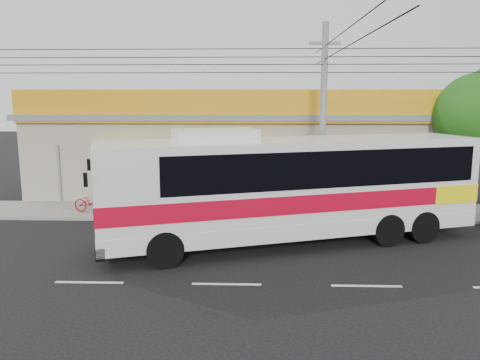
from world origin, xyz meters
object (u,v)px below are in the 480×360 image
at_px(motorbike_dark, 120,205).
at_px(motorbike_red, 92,202).
at_px(coach_bus, 298,182).
at_px(utility_pole, 325,59).

bearing_deg(motorbike_dark, motorbike_red, 81.17).
distance_m(coach_bus, motorbike_dark, 8.28).
bearing_deg(coach_bus, utility_pole, 47.28).
distance_m(motorbike_dark, utility_pole, 10.69).
bearing_deg(motorbike_red, coach_bus, -100.90).
xyz_separation_m(coach_bus, motorbike_dark, (-7.49, 3.12, -1.64)).
distance_m(coach_bus, utility_pole, 5.39).
bearing_deg(coach_bus, motorbike_dark, 139.39).
relative_size(coach_bus, motorbike_red, 7.80).
height_order(motorbike_red, utility_pole, utility_pole).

